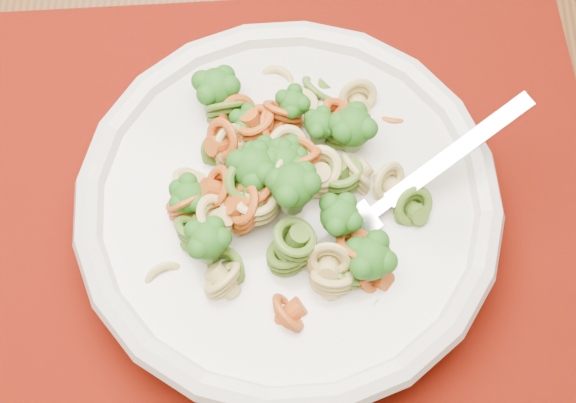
% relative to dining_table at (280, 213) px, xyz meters
% --- Properties ---
extents(dining_table, '(1.52, 1.26, 0.75)m').
position_rel_dining_table_xyz_m(dining_table, '(0.00, 0.00, 0.00)').
color(dining_table, '#543617').
rests_on(dining_table, ground).
extents(placemat, '(0.58, 0.54, 0.00)m').
position_rel_dining_table_xyz_m(placemat, '(0.02, -0.04, 0.11)').
color(placemat, '#5B0F03').
rests_on(placemat, dining_table).
extents(pasta_bowl, '(0.29, 0.29, 0.05)m').
position_rel_dining_table_xyz_m(pasta_bowl, '(0.03, -0.05, 0.15)').
color(pasta_bowl, beige).
rests_on(pasta_bowl, placemat).
extents(pasta_broccoli_heap, '(0.24, 0.24, 0.06)m').
position_rel_dining_table_xyz_m(pasta_broccoli_heap, '(0.03, -0.05, 0.16)').
color(pasta_broccoli_heap, tan).
rests_on(pasta_broccoli_heap, pasta_bowl).
extents(fork, '(0.12, 0.16, 0.08)m').
position_rel_dining_table_xyz_m(fork, '(0.08, -0.05, 0.16)').
color(fork, silver).
rests_on(fork, pasta_bowl).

